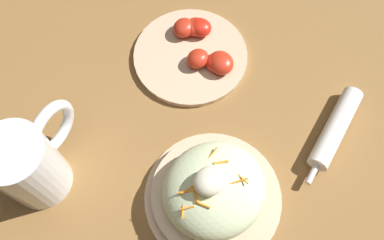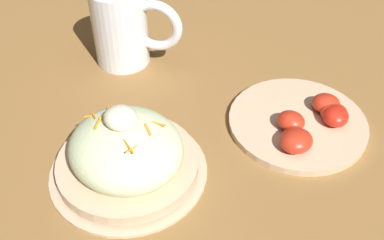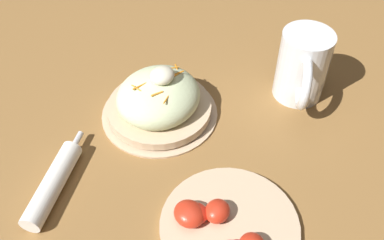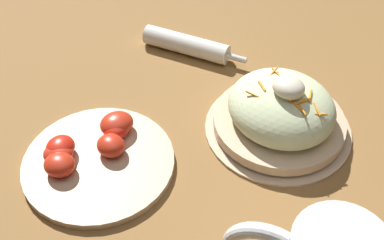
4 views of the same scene
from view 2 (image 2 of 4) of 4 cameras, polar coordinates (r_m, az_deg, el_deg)
ground_plane at (r=0.70m, az=-3.06°, el=-3.99°), size 1.43×1.43×0.00m
salad_plate at (r=0.65m, az=-8.00°, el=-4.20°), size 0.23×0.23×0.11m
beer_mug at (r=0.86m, az=-8.42°, el=10.74°), size 0.16×0.11×0.14m
tomato_plate at (r=0.75m, az=13.53°, el=-0.25°), size 0.22×0.22×0.04m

